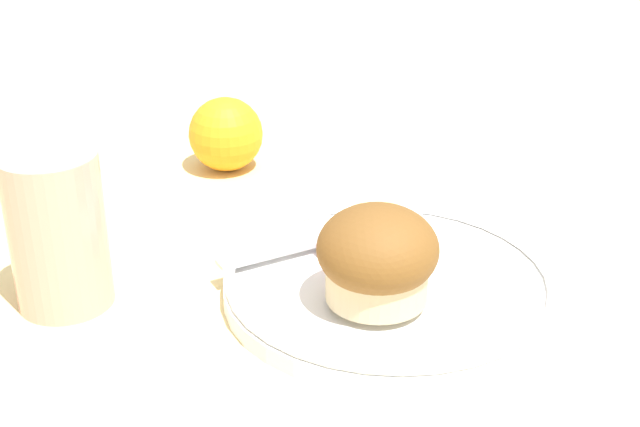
% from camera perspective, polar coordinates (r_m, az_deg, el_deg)
% --- Properties ---
extents(ground_plane, '(3.00, 3.00, 0.00)m').
position_cam_1_polar(ground_plane, '(0.67, 3.90, -5.66)').
color(ground_plane, beige).
extents(plate, '(0.25, 0.25, 0.02)m').
position_cam_1_polar(plate, '(0.68, 4.15, -4.46)').
color(plate, white).
rests_on(plate, ground_plane).
extents(muffin, '(0.09, 0.09, 0.07)m').
position_cam_1_polar(muffin, '(0.62, 3.70, -2.79)').
color(muffin, beige).
rests_on(muffin, plate).
extents(cream_ramekin, '(0.05, 0.05, 0.02)m').
position_cam_1_polar(cream_ramekin, '(0.71, 4.67, -0.88)').
color(cream_ramekin, silver).
rests_on(cream_ramekin, plate).
extents(berry_pair, '(0.03, 0.01, 0.01)m').
position_cam_1_polar(berry_pair, '(0.70, 0.72, -1.64)').
color(berry_pair, '#B7192D').
rests_on(berry_pair, plate).
extents(butter_knife, '(0.16, 0.09, 0.00)m').
position_cam_1_polar(butter_knife, '(0.71, -0.05, -1.70)').
color(butter_knife, '#B7B7BC').
rests_on(butter_knife, plate).
extents(orange_fruit, '(0.07, 0.07, 0.07)m').
position_cam_1_polar(orange_fruit, '(0.89, -6.05, 5.07)').
color(orange_fruit, orange).
rests_on(orange_fruit, ground_plane).
extents(juice_glass, '(0.07, 0.07, 0.12)m').
position_cam_1_polar(juice_glass, '(0.67, -16.46, -1.06)').
color(juice_glass, '#E5998C').
rests_on(juice_glass, ground_plane).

